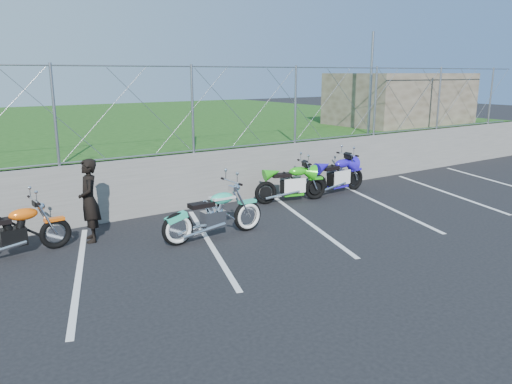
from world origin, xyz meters
TOP-DOWN VIEW (x-y plane):
  - ground at (0.00, 0.00)m, footprint 90.00×90.00m
  - retaining_wall at (0.00, 3.50)m, footprint 30.00×0.22m
  - grass_field at (0.00, 13.50)m, footprint 30.00×20.00m
  - stone_building at (10.50, 5.50)m, footprint 5.00×3.00m
  - chain_link_fence at (0.00, 3.50)m, footprint 28.00×0.03m
  - sign_pole at (7.20, 3.90)m, footprint 0.08×0.08m
  - parking_lines at (1.20, 1.00)m, footprint 18.29×4.31m
  - cruiser_turquoise at (0.26, 1.24)m, footprint 2.17×0.69m
  - naked_orange at (-3.09, 2.29)m, footprint 1.94×0.66m
  - sportbike_green at (3.21, 2.59)m, footprint 1.87×0.69m
  - sportbike_blue at (4.75, 2.60)m, footprint 1.98×0.71m
  - person_standing at (-1.77, 2.40)m, footprint 0.48×0.64m

SIDE VIEW (x-z plane):
  - ground at x=0.00m, z-range 0.00..0.00m
  - parking_lines at x=1.20m, z-range 0.00..0.01m
  - naked_orange at x=-3.09m, z-range -0.07..0.90m
  - sportbike_green at x=3.21m, z-range -0.07..0.92m
  - cruiser_turquoise at x=0.26m, z-range -0.11..0.97m
  - sportbike_blue at x=4.75m, z-range -0.07..0.96m
  - retaining_wall at x=0.00m, z-range 0.00..1.30m
  - grass_field at x=0.00m, z-range 0.00..1.30m
  - person_standing at x=-1.77m, z-range 0.00..1.57m
  - stone_building at x=10.50m, z-range 1.30..3.10m
  - chain_link_fence at x=0.00m, z-range 1.30..3.30m
  - sign_pole at x=7.20m, z-range 1.30..4.30m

